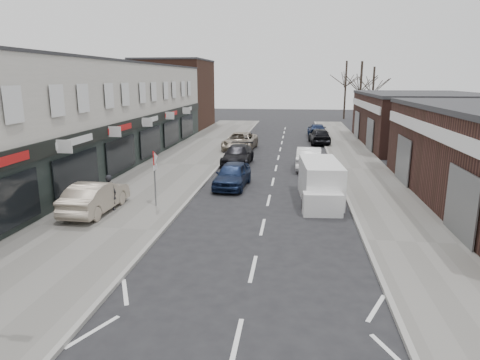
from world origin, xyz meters
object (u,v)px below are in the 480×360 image
(white_van, at_px, (320,183))
(pedestrian, at_px, (110,192))
(parked_car_left_a, at_px, (232,175))
(parked_car_right_b, at_px, (320,136))
(parked_car_left_b, at_px, (238,155))
(parked_car_right_a, at_px, (309,158))
(sedan_on_pavement, at_px, (95,197))
(parked_car_left_c, at_px, (240,141))
(parked_car_right_c, at_px, (317,130))
(warning_sign, at_px, (155,162))

(white_van, relative_size, pedestrian, 3.16)
(parked_car_left_a, height_order, parked_car_right_b, parked_car_right_b)
(parked_car_left_a, distance_m, parked_car_left_b, 6.48)
(parked_car_right_a, bearing_deg, parked_car_left_a, 54.82)
(sedan_on_pavement, bearing_deg, parked_car_left_c, -101.68)
(parked_car_right_c, bearing_deg, sedan_on_pavement, 68.38)
(sedan_on_pavement, xyz_separation_m, pedestrian, (0.53, 0.34, 0.12))
(parked_car_left_c, distance_m, parked_car_right_c, 11.89)
(warning_sign, distance_m, parked_car_left_a, 5.54)
(white_van, bearing_deg, parked_car_right_b, 82.82)
(sedan_on_pavement, bearing_deg, parked_car_right_b, -114.76)
(warning_sign, height_order, parked_car_right_a, warning_sign)
(parked_car_left_c, xyz_separation_m, parked_car_right_b, (6.90, 4.45, 0.01))
(sedan_on_pavement, bearing_deg, parked_car_right_a, -129.61)
(white_van, height_order, parked_car_right_c, white_van)
(warning_sign, relative_size, parked_car_left_c, 0.50)
(warning_sign, xyz_separation_m, sedan_on_pavement, (-2.40, -1.25, -1.38))
(parked_car_right_c, bearing_deg, parked_car_left_a, 75.59)
(parked_car_left_a, xyz_separation_m, parked_car_right_a, (4.40, 5.67, 0.04))
(parked_car_left_b, bearing_deg, parked_car_right_b, 61.05)
(pedestrian, distance_m, parked_car_left_a, 7.21)
(parked_car_left_c, distance_m, parked_car_right_b, 8.21)
(white_van, xyz_separation_m, parked_car_left_a, (-4.73, 2.24, -0.23))
(warning_sign, bearing_deg, parked_car_right_c, 72.13)
(warning_sign, xyz_separation_m, parked_car_left_a, (2.96, 4.44, -1.50))
(pedestrian, relative_size, parked_car_right_a, 0.36)
(parked_car_right_a, distance_m, parked_car_right_c, 16.80)
(parked_car_left_a, distance_m, parked_car_right_a, 7.18)
(parked_car_left_a, distance_m, parked_car_left_c, 12.79)
(sedan_on_pavement, relative_size, parked_car_right_b, 0.96)
(warning_sign, height_order, parked_car_right_c, warning_sign)
(pedestrian, xyz_separation_m, parked_car_left_c, (3.63, 18.08, -0.20))
(sedan_on_pavement, height_order, parked_car_right_c, sedan_on_pavement)
(pedestrian, bearing_deg, sedan_on_pavement, 37.04)
(parked_car_right_b, bearing_deg, white_van, 83.58)
(parked_car_right_a, bearing_deg, pedestrian, 52.68)
(warning_sign, distance_m, parked_car_left_b, 11.26)
(warning_sign, relative_size, pedestrian, 1.64)
(white_van, bearing_deg, parked_car_right_a, 88.07)
(parked_car_left_b, xyz_separation_m, parked_car_right_b, (6.26, 10.73, 0.07))
(parked_car_left_b, bearing_deg, white_van, -57.35)
(warning_sign, bearing_deg, parked_car_right_a, 53.96)
(pedestrian, bearing_deg, parked_car_left_c, -97.43)
(parked_car_left_c, distance_m, parked_car_right_a, 9.01)
(pedestrian, distance_m, parked_car_right_c, 29.70)
(white_van, height_order, parked_car_left_b, white_van)
(warning_sign, height_order, sedan_on_pavement, warning_sign)
(sedan_on_pavement, height_order, parked_car_left_c, sedan_on_pavement)
(sedan_on_pavement, xyz_separation_m, parked_car_right_c, (11.06, 28.11, -0.15))
(warning_sign, height_order, parked_car_left_b, warning_sign)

